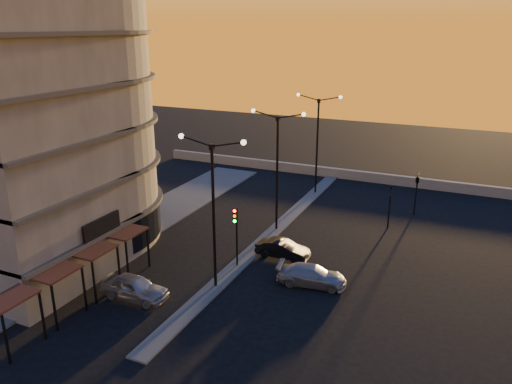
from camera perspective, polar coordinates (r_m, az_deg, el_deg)
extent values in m
plane|color=black|center=(31.62, -4.62, -10.75)|extent=(120.00, 120.00, 0.00)
cube|color=#4F4F4D|center=(40.03, -15.14, -4.75)|extent=(5.00, 40.00, 0.12)
cube|color=#4F4F4D|center=(39.73, 2.34, -4.26)|extent=(1.20, 36.00, 0.12)
cube|color=slate|center=(53.48, 10.82, 1.95)|extent=(44.00, 0.50, 1.00)
cylinder|color=#615E56|center=(38.06, -22.88, 12.70)|extent=(14.00, 14.00, 25.00)
cylinder|color=black|center=(40.38, -20.97, -2.80)|extent=(14.16, 14.16, 2.40)
cube|color=black|center=(32.27, -17.21, -3.86)|extent=(0.15, 3.20, 1.20)
cylinder|color=black|center=(29.69, -4.85, -3.14)|extent=(0.18, 0.18, 9.00)
cube|color=black|center=(28.37, -5.08, 5.15)|extent=(0.25, 0.25, 0.35)
sphere|color=#FFE5B2|center=(29.29, -8.55, 6.34)|extent=(0.32, 0.32, 0.32)
sphere|color=#FFE5B2|center=(27.37, -1.44, 5.68)|extent=(0.32, 0.32, 0.32)
cylinder|color=black|center=(38.24, 2.42, 1.88)|extent=(0.18, 0.18, 9.00)
cube|color=black|center=(37.22, 2.52, 8.39)|extent=(0.25, 0.25, 0.35)
sphere|color=#FFE5B2|center=(37.93, -0.31, 9.28)|extent=(0.32, 0.32, 0.32)
sphere|color=#FFE5B2|center=(36.46, 5.48, 8.83)|extent=(0.32, 0.32, 0.32)
cylinder|color=black|center=(47.36, 6.99, 5.02)|extent=(0.18, 0.18, 9.00)
cube|color=black|center=(46.54, 7.20, 10.29)|extent=(0.25, 0.25, 0.35)
sphere|color=#FFE5B2|center=(47.11, 4.86, 11.02)|extent=(0.32, 0.32, 0.32)
sphere|color=#FFE5B2|center=(45.93, 9.64, 10.64)|extent=(0.32, 0.32, 0.32)
cylinder|color=black|center=(33.26, -2.20, -6.06)|extent=(0.12, 0.12, 3.20)
cube|color=black|center=(32.28, -2.39, -2.71)|extent=(0.28, 0.16, 1.00)
sphere|color=#FF0C05|center=(32.07, -2.47, -2.19)|extent=(0.20, 0.20, 0.20)
sphere|color=orange|center=(32.20, -2.47, -2.77)|extent=(0.20, 0.20, 0.20)
sphere|color=#0CFF26|center=(32.33, -2.46, -3.35)|extent=(0.20, 0.20, 0.20)
cylinder|color=black|center=(40.91, 14.96, -2.20)|extent=(0.12, 0.12, 2.80)
imported|color=black|center=(40.33, 15.17, 0.19)|extent=(0.13, 0.16, 0.80)
cylinder|color=black|center=(44.49, 17.76, -0.79)|extent=(0.12, 0.12, 2.80)
imported|color=black|center=(43.96, 17.99, 1.43)|extent=(0.42, 1.99, 0.80)
imported|color=#9EA1A5|center=(30.86, -13.73, -10.54)|extent=(4.20, 1.73, 1.43)
imported|color=black|center=(35.03, 3.06, -6.52)|extent=(3.76, 1.33, 1.24)
imported|color=#929599|center=(31.69, 6.39, -9.45)|extent=(4.54, 2.37, 1.26)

